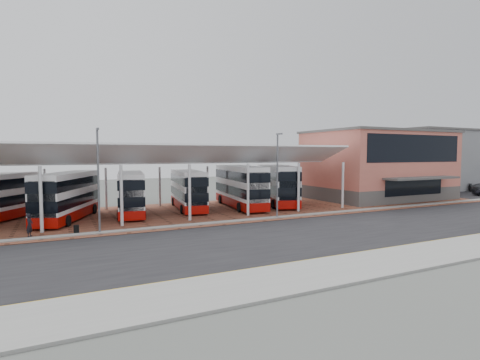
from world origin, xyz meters
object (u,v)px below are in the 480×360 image
(terminal, at_px, (378,165))
(pedestrian, at_px, (30,225))
(bus_4, at_px, (240,187))
(bus_1, at_px, (68,196))
(bus_3, at_px, (188,190))
(bus_5, at_px, (277,185))
(bus_2, at_px, (131,193))

(terminal, bearing_deg, pedestrian, -170.66)
(pedestrian, bearing_deg, bus_4, -50.78)
(bus_1, distance_m, bus_4, 17.92)
(bus_3, relative_size, bus_5, 0.91)
(bus_1, xyz_separation_m, bus_2, (5.76, 0.83, -0.07))
(bus_3, bearing_deg, bus_1, -164.06)
(terminal, distance_m, bus_3, 27.08)
(terminal, height_order, bus_2, terminal)
(terminal, xyz_separation_m, bus_3, (-26.93, 1.44, -2.49))
(bus_2, bearing_deg, bus_3, 16.16)
(terminal, distance_m, bus_1, 39.04)
(bus_2, xyz_separation_m, bus_4, (12.14, -0.34, 0.24))
(bus_3, bearing_deg, bus_2, -164.58)
(terminal, relative_size, bus_2, 1.75)
(bus_5, bearing_deg, bus_1, -160.43)
(bus_4, distance_m, bus_5, 5.08)
(bus_4, distance_m, pedestrian, 21.94)
(terminal, relative_size, bus_4, 1.58)
(bus_1, bearing_deg, bus_2, 30.77)
(bus_4, bearing_deg, terminal, 6.52)
(bus_2, xyz_separation_m, bus_3, (6.28, 0.79, 0.01))
(pedestrian, bearing_deg, bus_1, -2.47)
(terminal, xyz_separation_m, bus_2, (-33.20, 0.65, -2.50))
(bus_1, distance_m, bus_3, 12.15)
(pedestrian, bearing_deg, bus_5, -53.90)
(bus_4, bearing_deg, bus_2, -174.24)
(bus_4, xyz_separation_m, pedestrian, (-20.68, -7.18, -1.48))
(bus_2, bearing_deg, bus_5, 8.59)
(bus_1, distance_m, pedestrian, 7.35)
(bus_3, xyz_separation_m, bus_4, (5.87, -1.13, 0.23))
(bus_2, distance_m, pedestrian, 11.44)
(bus_1, bearing_deg, pedestrian, -90.01)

